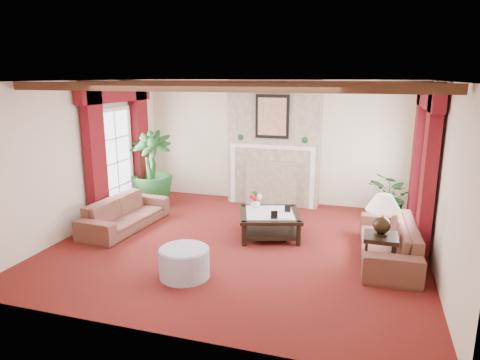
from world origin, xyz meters
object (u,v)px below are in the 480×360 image
(sofa_right, at_px, (389,234))
(ottoman, at_px, (184,263))
(coffee_table, at_px, (269,224))
(side_table, at_px, (380,253))
(sofa_left, at_px, (125,208))
(potted_palm, at_px, (152,185))

(sofa_right, relative_size, ottoman, 2.92)
(coffee_table, relative_size, side_table, 1.89)
(sofa_left, height_order, coffee_table, sofa_left)
(potted_palm, distance_m, coffee_table, 3.11)
(sofa_right, distance_m, coffee_table, 2.03)
(sofa_left, xyz_separation_m, ottoman, (1.89, -1.52, -0.17))
(sofa_right, bearing_deg, side_table, -16.94)
(coffee_table, xyz_separation_m, side_table, (1.85, -0.92, 0.06))
(coffee_table, height_order, side_table, side_table)
(ottoman, bearing_deg, coffee_table, 67.67)
(potted_palm, bearing_deg, sofa_left, -81.15)
(sofa_right, height_order, ottoman, sofa_right)
(sofa_right, height_order, coffee_table, sofa_right)
(potted_palm, bearing_deg, sofa_right, -17.17)
(potted_palm, distance_m, ottoman, 3.69)
(sofa_right, bearing_deg, coffee_table, -104.38)
(potted_palm, bearing_deg, coffee_table, -20.67)
(coffee_table, bearing_deg, sofa_right, -29.06)
(ottoman, bearing_deg, potted_palm, 125.25)
(side_table, bearing_deg, ottoman, -159.38)
(sofa_left, bearing_deg, coffee_table, -77.67)
(coffee_table, xyz_separation_m, ottoman, (-0.78, -1.91, -0.01))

